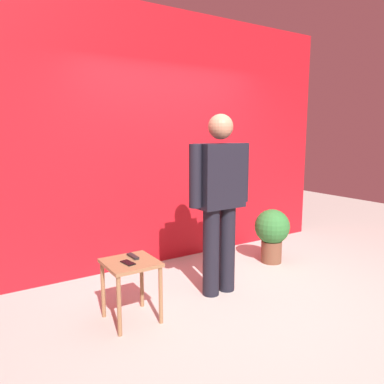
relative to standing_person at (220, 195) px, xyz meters
The scene contains 7 objects.
ground_plane 1.07m from the standing_person, 59.36° to the right, with size 12.00×12.00×0.00m, color #B7B2A8.
back_wall_red 1.33m from the standing_person, 82.41° to the left, with size 4.88×0.12×3.12m, color #B3131C.
standing_person is the anchor object (origin of this frame).
side_table 1.15m from the standing_person, behind, with size 0.44×0.44×0.54m.
cell_phone 1.14m from the standing_person, behind, with size 0.07×0.14×0.01m, color black.
tv_remote 1.05m from the standing_person, behind, with size 0.04×0.17×0.02m, color black.
potted_plant 1.32m from the standing_person, 17.82° to the left, with size 0.44×0.44×0.69m.
Camera 1 is at (-2.38, -2.64, 1.65)m, focal length 34.67 mm.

